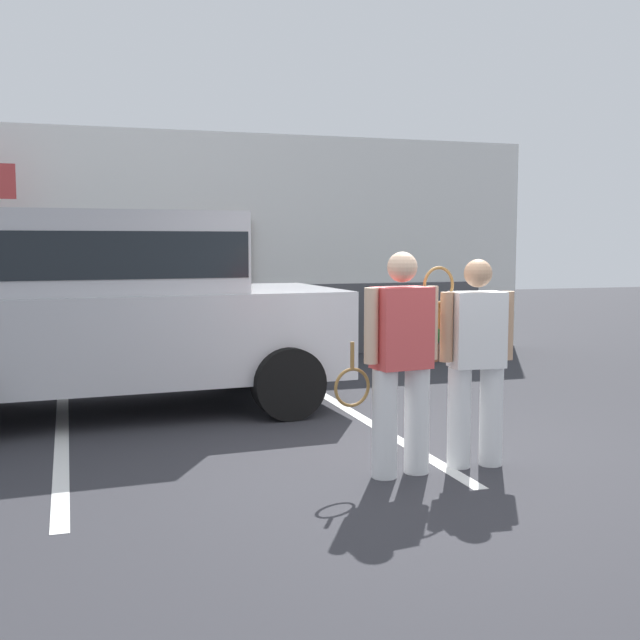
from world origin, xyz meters
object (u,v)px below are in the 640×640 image
object	(u,v)px
tennis_player_woman	(476,359)
tennis_player_man	(401,361)
parked_suv	(104,302)
potted_plant_by_porch	(425,328)

from	to	relation	value
tennis_player_woman	tennis_player_man	bearing A→B (deg)	9.38
parked_suv	tennis_player_woman	xyz separation A→B (m)	(2.65, -2.89, -0.30)
tennis_player_man	tennis_player_woman	distance (m)	0.66
potted_plant_by_porch	tennis_player_woman	bearing A→B (deg)	-111.15
parked_suv	tennis_player_woman	distance (m)	3.94
potted_plant_by_porch	parked_suv	bearing A→B (deg)	-153.97
tennis_player_woman	potted_plant_by_porch	bearing A→B (deg)	-105.98
parked_suv	tennis_player_man	bearing A→B (deg)	-58.64
tennis_player_man	potted_plant_by_porch	size ratio (longest dim) A/B	1.93
parked_suv	tennis_player_man	xyz separation A→B (m)	(2.00, -2.94, -0.28)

